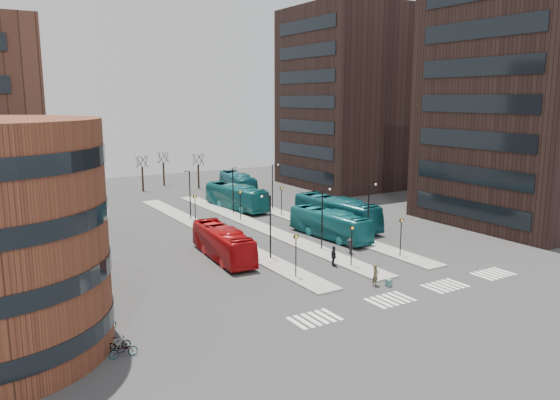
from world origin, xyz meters
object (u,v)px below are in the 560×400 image
teal_bus_d (238,184)px  bicycle_far (105,325)px  commuter_a (250,251)px  red_bus (223,243)px  commuter_c (350,246)px  traveller (375,275)px  bicycle_mid (118,343)px  commuter_b (334,256)px  teal_bus_a (330,224)px  teal_bus_c (336,212)px  suitcase (389,283)px  teal_bus_b (236,197)px  bicycle_near (123,350)px

teal_bus_d → bicycle_far: size_ratio=7.59×
commuter_a → teal_bus_d: bearing=-113.2°
red_bus → commuter_c: (11.42, -5.00, -0.77)m
traveller → bicycle_mid: traveller is taller
commuter_b → bicycle_far: size_ratio=1.19×
teal_bus_a → red_bus: bearing=179.7°
teal_bus_c → suitcase: bearing=-118.7°
teal_bus_a → teal_bus_b: teal_bus_b is taller
commuter_a → commuter_b: (5.60, -5.71, 0.05)m
commuter_a → commuter_b: bearing=136.4°
teal_bus_b → bicycle_mid: teal_bus_b is taller
red_bus → commuter_b: (7.60, -7.46, -0.59)m
teal_bus_a → bicycle_near: teal_bus_a is taller
traveller → bicycle_mid: (-21.07, -0.74, -0.47)m
red_bus → commuter_b: bearing=-39.7°
teal_bus_c → teal_bus_d: 26.35m
commuter_b → bicycle_near: (-21.40, -7.85, -0.49)m
suitcase → bicycle_mid: (-21.94, -0.07, 0.15)m
commuter_c → bicycle_near: (-25.23, -10.31, -0.32)m
suitcase → bicycle_near: bearing=170.7°
teal_bus_a → bicycle_near: bearing=-153.6°
teal_bus_c → commuter_a: teal_bus_c is taller
teal_bus_b → commuter_a: (-9.82, -22.33, -0.80)m
teal_bus_a → teal_bus_b: 19.63m
traveller → bicycle_mid: bearing=164.7°
red_bus → teal_bus_b: (11.81, 20.58, 0.16)m
bicycle_far → teal_bus_d: bearing=-46.2°
teal_bus_c → red_bus: bearing=-168.0°
teal_bus_c → commuter_c: bearing=-123.7°
red_bus → bicycle_far: bearing=-136.9°
teal_bus_d → commuter_c: (-5.92, -36.07, -0.91)m
teal_bus_a → bicycle_near: (-27.17, -16.32, -1.11)m
teal_bus_d → commuter_a: (-15.34, -32.82, -0.78)m
teal_bus_a → commuter_b: bearing=-128.9°
red_bus → traveller: 15.39m
commuter_a → commuter_c: bearing=162.9°
teal_bus_b → commuter_b: size_ratio=6.46×
teal_bus_c → bicycle_far: teal_bus_c is taller
teal_bus_b → bicycle_far: (-25.62, -31.48, -1.27)m
commuter_b → bicycle_mid: (-21.40, -6.83, -0.49)m
commuter_a → commuter_c: 9.97m
suitcase → teal_bus_a: (5.23, 15.24, 1.26)m
suitcase → bicycle_far: bicycle_far is taller
traveller → commuter_c: 9.51m
teal_bus_b → teal_bus_d: size_ratio=1.01×
suitcase → commuter_b: commuter_b is taller
teal_bus_a → commuter_c: (-1.94, -6.01, -0.80)m
teal_bus_b → traveller: teal_bus_b is taller
traveller → commuter_c: bearing=46.7°
teal_bus_b → bicycle_near: bearing=-131.9°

